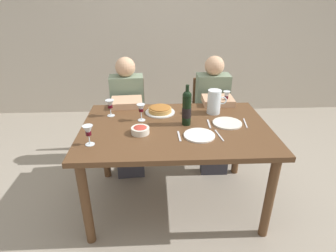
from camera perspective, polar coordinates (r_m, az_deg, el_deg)
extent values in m
plane|color=gray|center=(2.61, 1.35, -15.25)|extent=(8.00, 8.00, 0.00)
cube|color=beige|center=(4.21, -0.69, 21.49)|extent=(8.00, 0.10, 2.80)
cube|color=brown|center=(2.20, 1.55, -0.53)|extent=(1.50, 1.00, 0.04)
cylinder|color=brown|center=(2.12, -16.79, -15.30)|extent=(0.07, 0.07, 0.72)
cylinder|color=brown|center=(2.21, 20.41, -13.89)|extent=(0.07, 0.07, 0.72)
cylinder|color=brown|center=(2.79, -13.08, -3.99)|extent=(0.07, 0.07, 0.72)
cylinder|color=brown|center=(2.86, 14.36, -3.33)|extent=(0.07, 0.07, 0.72)
cylinder|color=black|center=(2.18, 3.91, 3.16)|extent=(0.07, 0.07, 0.23)
sphere|color=black|center=(2.13, 4.02, 6.38)|extent=(0.07, 0.07, 0.07)
cylinder|color=black|center=(2.12, 4.05, 7.57)|extent=(0.03, 0.03, 0.08)
cylinder|color=black|center=(2.18, 3.90, 2.87)|extent=(0.07, 0.07, 0.08)
cylinder|color=silver|center=(2.43, 9.59, 5.01)|extent=(0.12, 0.12, 0.21)
cylinder|color=silver|center=(2.45, 9.52, 4.18)|extent=(0.11, 0.11, 0.13)
torus|color=silver|center=(2.45, 11.37, 5.24)|extent=(0.07, 0.01, 0.07)
cylinder|color=silver|center=(2.44, -1.67, 2.91)|extent=(0.26, 0.26, 0.01)
cylinder|color=#C18E47|center=(2.43, -1.67, 3.40)|extent=(0.20, 0.20, 0.03)
ellipsoid|color=#9E6028|center=(2.42, -1.68, 3.91)|extent=(0.18, 0.18, 0.02)
cylinder|color=silver|center=(2.08, -5.80, -0.93)|extent=(0.14, 0.14, 0.05)
ellipsoid|color=#B2382D|center=(2.07, -5.82, -0.51)|extent=(0.11, 0.11, 0.03)
cylinder|color=silver|center=(2.43, -11.80, 2.16)|extent=(0.06, 0.06, 0.00)
cylinder|color=silver|center=(2.42, -11.87, 2.93)|extent=(0.01, 0.01, 0.07)
cone|color=silver|center=(2.39, -12.02, 4.48)|extent=(0.07, 0.07, 0.07)
cylinder|color=#470A14|center=(2.40, -11.98, 4.03)|extent=(0.04, 0.04, 0.03)
cylinder|color=silver|center=(2.66, 11.90, 4.20)|extent=(0.06, 0.06, 0.00)
cylinder|color=silver|center=(2.64, 11.97, 4.90)|extent=(0.01, 0.01, 0.06)
cone|color=silver|center=(2.62, 12.11, 6.32)|extent=(0.07, 0.07, 0.07)
cylinder|color=#470A14|center=(2.63, 12.06, 5.89)|extent=(0.04, 0.04, 0.03)
cylinder|color=silver|center=(2.30, -5.54, 1.24)|extent=(0.06, 0.06, 0.00)
cylinder|color=silver|center=(2.29, -5.59, 2.13)|extent=(0.01, 0.01, 0.07)
cone|color=silver|center=(2.26, -5.66, 3.75)|extent=(0.07, 0.07, 0.07)
cylinder|color=#470A14|center=(2.27, -5.64, 3.32)|extent=(0.04, 0.04, 0.02)
cylinder|color=silver|center=(2.00, -15.96, -3.69)|extent=(0.06, 0.06, 0.00)
cylinder|color=silver|center=(1.98, -16.09, -2.78)|extent=(0.01, 0.01, 0.07)
cone|color=silver|center=(1.95, -16.34, -0.93)|extent=(0.07, 0.07, 0.07)
cylinder|color=#470A14|center=(1.96, -16.26, -1.48)|extent=(0.04, 0.04, 0.03)
cylinder|color=white|center=(2.05, 6.55, -1.94)|extent=(0.23, 0.23, 0.01)
cylinder|color=silver|center=(2.28, 12.26, 0.59)|extent=(0.24, 0.24, 0.01)
cube|color=silver|center=(2.03, 2.36, -2.13)|extent=(0.02, 0.16, 0.00)
cube|color=silver|center=(2.08, 10.63, -1.91)|extent=(0.04, 0.18, 0.00)
cube|color=silver|center=(2.32, 15.83, 0.58)|extent=(0.03, 0.18, 0.00)
cube|color=silver|center=(2.25, 8.55, 0.44)|extent=(0.02, 0.16, 0.00)
cube|color=brown|center=(3.05, -8.08, 1.22)|extent=(0.43, 0.43, 0.02)
cube|color=brown|center=(3.14, -8.30, 6.10)|extent=(0.36, 0.06, 0.40)
cylinder|color=brown|center=(3.01, -11.05, -4.36)|extent=(0.04, 0.04, 0.45)
cylinder|color=brown|center=(3.00, -4.56, -4.02)|extent=(0.04, 0.04, 0.45)
cylinder|color=brown|center=(3.31, -10.76, -1.43)|extent=(0.04, 0.04, 0.45)
cylinder|color=brown|center=(3.30, -4.87, -1.11)|extent=(0.04, 0.04, 0.45)
cube|color=gray|center=(2.91, -8.45, 5.55)|extent=(0.35, 0.23, 0.50)
sphere|color=tan|center=(2.82, -8.90, 12.05)|extent=(0.20, 0.20, 0.20)
cube|color=#33333D|center=(2.84, -8.16, -0.51)|extent=(0.33, 0.40, 0.14)
cube|color=#33333D|center=(2.84, -7.83, -6.74)|extent=(0.28, 0.14, 0.40)
cube|color=tan|center=(2.63, -8.60, 4.89)|extent=(0.31, 0.26, 0.06)
cube|color=brown|center=(3.10, 8.72, 1.64)|extent=(0.41, 0.41, 0.02)
cube|color=brown|center=(3.20, 8.40, 6.44)|extent=(0.36, 0.04, 0.40)
cylinder|color=brown|center=(3.03, 5.80, -3.76)|extent=(0.04, 0.04, 0.45)
cylinder|color=brown|center=(3.10, 12.06, -3.59)|extent=(0.04, 0.04, 0.45)
cylinder|color=brown|center=(3.33, 5.08, -0.88)|extent=(0.04, 0.04, 0.45)
cylinder|color=brown|center=(3.39, 10.80, -0.79)|extent=(0.04, 0.04, 0.45)
cube|color=gray|center=(2.97, 9.19, 5.91)|extent=(0.34, 0.20, 0.50)
sphere|color=tan|center=(2.88, 9.67, 12.29)|extent=(0.20, 0.20, 0.20)
cube|color=#33333D|center=(2.90, 9.51, -0.04)|extent=(0.31, 0.38, 0.14)
cube|color=#33333D|center=(2.90, 9.67, -6.15)|extent=(0.27, 0.12, 0.40)
cube|color=tan|center=(2.69, 10.35, 5.27)|extent=(0.29, 0.24, 0.06)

